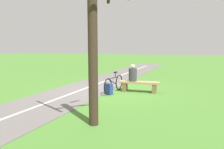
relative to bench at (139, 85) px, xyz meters
The scene contains 8 objects.
ground_plane 1.18m from the bench, ahead, with size 80.00×80.00×0.00m, color #477A2D.
paved_path 4.89m from the bench, 56.79° to the left, with size 2.54×36.00×0.02m, color #66605E.
path_centre_line 4.89m from the bench, 56.79° to the left, with size 0.10×32.00×0.00m, color silver.
bench is the anchor object (origin of this frame).
person_seated 0.53m from the bench, ahead, with size 0.36×0.36×0.72m.
bicycle 1.07m from the bench, 20.06° to the left, with size 0.25×1.73×0.84m.
backpack 1.35m from the bench, 38.90° to the left, with size 0.35×0.31×0.44m.
tree_far_left 4.29m from the bench, 86.41° to the left, with size 1.48×1.49×4.27m.
Camera 1 is at (-2.89, 8.35, 1.91)m, focal length 33.25 mm.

